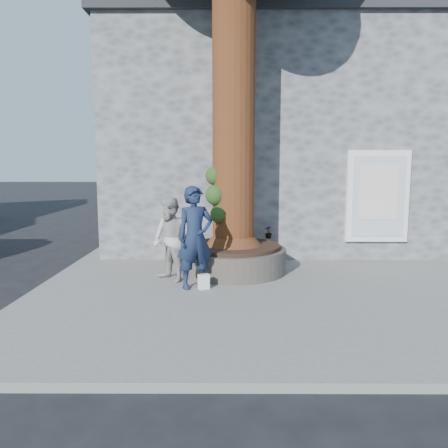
{
  "coord_description": "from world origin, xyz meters",
  "views": [
    {
      "loc": [
        0.63,
        -7.4,
        2.43
      ],
      "look_at": [
        0.6,
        1.44,
        1.25
      ],
      "focal_mm": 35.0,
      "sensor_mm": 36.0,
      "label": 1
    }
  ],
  "objects": [
    {
      "name": "planter",
      "position": [
        0.8,
        2.0,
        0.41
      ],
      "size": [
        2.3,
        2.3,
        0.6
      ],
      "color": "black",
      "rests_on": "pavement"
    },
    {
      "name": "ground",
      "position": [
        0.0,
        0.0,
        0.0
      ],
      "size": [
        120.0,
        120.0,
        0.0
      ],
      "primitive_type": "plane",
      "color": "black",
      "rests_on": "ground"
    },
    {
      "name": "man",
      "position": [
        0.06,
        0.7,
        1.09
      ],
      "size": [
        0.84,
        0.71,
        1.94
      ],
      "primitive_type": "imported",
      "rotation": [
        0.0,
        0.0,
        0.41
      ],
      "color": "#15213A",
      "rests_on": "pavement"
    },
    {
      "name": "plant_b",
      "position": [
        0.45,
        2.85,
        0.89
      ],
      "size": [
        0.26,
        0.26,
        0.34
      ],
      "primitive_type": "imported",
      "rotation": [
        0.0,
        0.0,
        2.26
      ],
      "color": "gray",
      "rests_on": "planter"
    },
    {
      "name": "woman",
      "position": [
        -0.47,
        1.2,
        0.97
      ],
      "size": [
        1.04,
        1.04,
        1.7
      ],
      "primitive_type": "imported",
      "rotation": [
        0.0,
        0.0,
        -0.77
      ],
      "color": "#B2AFAA",
      "rests_on": "pavement"
    },
    {
      "name": "plant_d",
      "position": [
        1.12,
        2.85,
        0.85
      ],
      "size": [
        0.31,
        0.32,
        0.26
      ],
      "primitive_type": "imported",
      "rotation": [
        0.0,
        0.0,
        5.39
      ],
      "color": "gray",
      "rests_on": "planter"
    },
    {
      "name": "yellow_line",
      "position": [
        -3.05,
        1.0,
        0.0
      ],
      "size": [
        0.1,
        30.0,
        0.01
      ],
      "primitive_type": "cube",
      "color": "yellow",
      "rests_on": "ground"
    },
    {
      "name": "shopping_bag",
      "position": [
        0.22,
        0.62,
        0.26
      ],
      "size": [
        0.23,
        0.19,
        0.28
      ],
      "primitive_type": "cube",
      "rotation": [
        0.0,
        0.0,
        0.42
      ],
      "color": "white",
      "rests_on": "pavement"
    },
    {
      "name": "stone_shop",
      "position": [
        2.5,
        7.2,
        3.16
      ],
      "size": [
        10.3,
        8.3,
        6.3
      ],
      "color": "#4F5154",
      "rests_on": "ground"
    },
    {
      "name": "plant_c",
      "position": [
        1.65,
        2.85,
        0.87
      ],
      "size": [
        0.23,
        0.23,
        0.29
      ],
      "primitive_type": "imported",
      "rotation": [
        0.0,
        0.0,
        3.73
      ],
      "color": "gray",
      "rests_on": "planter"
    },
    {
      "name": "plant_a",
      "position": [
        -0.05,
        2.25,
        0.89
      ],
      "size": [
        0.22,
        0.21,
        0.35
      ],
      "primitive_type": "imported",
      "rotation": [
        0.0,
        0.0,
        0.68
      ],
      "color": "gray",
      "rests_on": "planter"
    },
    {
      "name": "pavement",
      "position": [
        1.5,
        1.0,
        0.06
      ],
      "size": [
        9.0,
        8.0,
        0.12
      ],
      "primitive_type": "cube",
      "color": "slate",
      "rests_on": "ground"
    }
  ]
}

